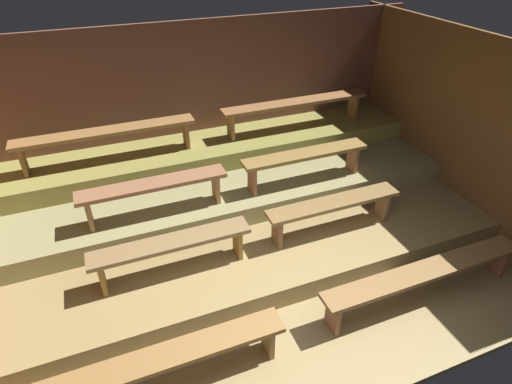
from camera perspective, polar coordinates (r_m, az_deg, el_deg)
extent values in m
cube|color=#907B4E|center=(5.64, -1.34, -7.68)|extent=(7.19, 4.86, 0.08)
cube|color=brown|center=(6.68, -7.87, 11.82)|extent=(7.19, 0.06, 2.49)
cube|color=brown|center=(6.62, 25.95, 8.49)|extent=(0.06, 4.86, 2.49)
cube|color=olive|center=(5.86, -2.90, -3.71)|extent=(6.39, 3.17, 0.27)
cube|color=#8D8759|center=(6.18, -4.83, 1.46)|extent=(6.39, 1.96, 0.27)
cube|color=olive|center=(6.46, -6.30, 5.69)|extent=(6.39, 0.97, 0.27)
cube|color=olive|center=(4.03, -14.59, -21.63)|extent=(2.53, 0.28, 0.05)
cube|color=olive|center=(4.36, 1.66, -19.32)|extent=(0.05, 0.23, 0.40)
cube|color=brown|center=(5.01, 22.22, -9.97)|extent=(2.53, 0.28, 0.05)
cube|color=#925C45|center=(4.60, 10.48, -16.31)|extent=(0.05, 0.23, 0.40)
cube|color=#925C45|center=(5.90, 30.13, -8.01)|extent=(0.05, 0.23, 0.40)
cube|color=olive|center=(4.68, -11.55, -6.78)|extent=(1.78, 0.28, 0.05)
cube|color=olive|center=(4.82, -20.32, -10.74)|extent=(0.05, 0.23, 0.40)
cube|color=olive|center=(4.95, -2.53, -6.77)|extent=(0.05, 0.23, 0.40)
cube|color=olive|center=(5.28, 10.59, -1.45)|extent=(1.78, 0.28, 0.05)
cube|color=brown|center=(5.10, 2.90, -5.39)|extent=(0.05, 0.23, 0.40)
cube|color=brown|center=(5.80, 16.87, -1.63)|extent=(0.05, 0.23, 0.40)
cube|color=#936141|center=(5.19, -13.91, 1.05)|extent=(1.80, 0.28, 0.05)
cube|color=olive|center=(5.30, -21.86, -2.74)|extent=(0.05, 0.23, 0.40)
cube|color=olive|center=(5.43, -5.52, 0.70)|extent=(0.05, 0.23, 0.40)
cube|color=olive|center=(5.74, 6.78, 5.18)|extent=(1.80, 0.28, 0.05)
cube|color=#955C3E|center=(5.56, -0.52, 1.75)|extent=(0.05, 0.23, 0.40)
cube|color=#955C3E|center=(6.22, 13.05, 4.51)|extent=(0.05, 0.23, 0.40)
cube|color=olive|center=(6.05, -19.83, 7.79)|extent=(2.40, 0.28, 0.05)
cube|color=brown|center=(6.23, -29.24, 3.77)|extent=(0.05, 0.23, 0.40)
cube|color=brown|center=(6.24, -9.57, 7.85)|extent=(0.05, 0.23, 0.40)
cube|color=#916038|center=(6.70, 5.44, 12.09)|extent=(2.40, 0.28, 0.05)
cube|color=olive|center=(6.40, -3.48, 8.93)|extent=(0.05, 0.23, 0.40)
cube|color=olive|center=(7.31, 13.10, 11.33)|extent=(0.05, 0.23, 0.40)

